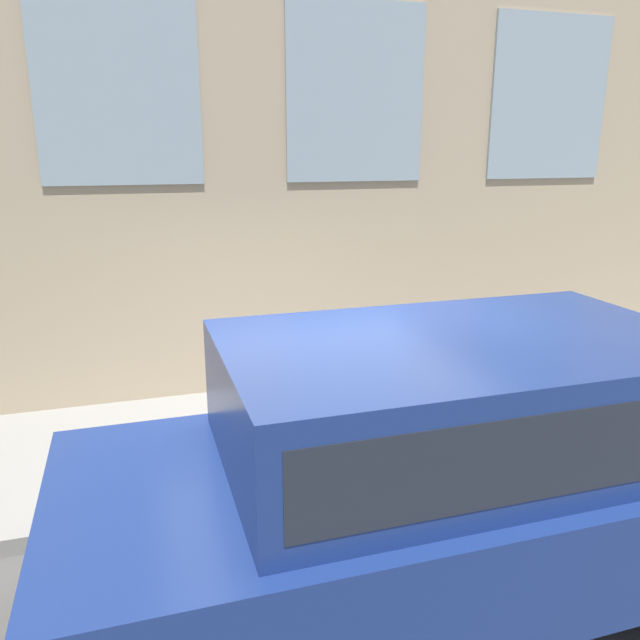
{
  "coord_description": "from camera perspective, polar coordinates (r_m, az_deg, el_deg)",
  "views": [
    {
      "loc": [
        -4.57,
        1.32,
        2.98
      ],
      "look_at": [
        0.57,
        -0.27,
        1.49
      ],
      "focal_mm": 35.0,
      "sensor_mm": 36.0,
      "label": 1
    }
  ],
  "objects": [
    {
      "name": "sidewalk",
      "position": [
        6.64,
        -4.04,
        -10.55
      ],
      "size": [
        2.51,
        60.0,
        0.15
      ],
      "color": "gray",
      "rests_on": "ground_plane"
    },
    {
      "name": "person",
      "position": [
        5.88,
        1.58,
        -4.77
      ],
      "size": [
        0.32,
        0.21,
        1.33
      ],
      "rotation": [
        0.0,
        0.0,
        1.02
      ],
      "color": "#998466",
      "rests_on": "sidewalk"
    },
    {
      "name": "fire_hydrant",
      "position": [
        5.77,
        -1.62,
        -9.31
      ],
      "size": [
        0.28,
        0.4,
        0.81
      ],
      "color": "gray",
      "rests_on": "sidewalk"
    },
    {
      "name": "parked_truck_navy_near",
      "position": [
        4.21,
        11.55,
        -11.92
      ],
      "size": [
        2.0,
        4.81,
        1.85
      ],
      "color": "black",
      "rests_on": "ground_plane"
    },
    {
      "name": "ground_plane",
      "position": [
        5.61,
        -0.95,
        -16.63
      ],
      "size": [
        80.0,
        80.0,
        0.0
      ],
      "primitive_type": "plane",
      "color": "#514F4C"
    }
  ]
}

